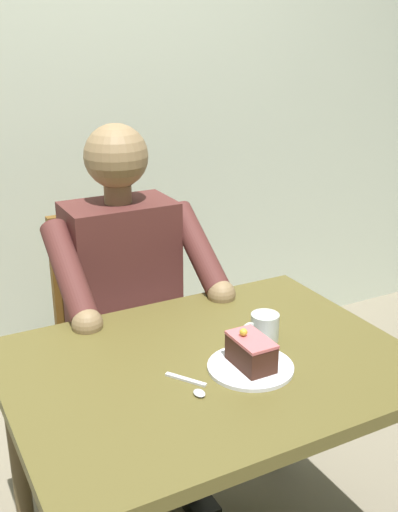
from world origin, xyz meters
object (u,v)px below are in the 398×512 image
at_px(chair, 115,324).
at_px(coffee_cup, 264,327).
at_px(cake_slice, 251,352).
at_px(dessert_spoon, 193,387).
at_px(dining_table, 210,390).
at_px(seated_person, 131,305).

relative_size(chair, coffee_cup, 8.07).
height_order(chair, cake_slice, chair).
height_order(cake_slice, coffee_cup, cake_slice).
bearing_deg(dessert_spoon, coffee_cup, -156.93).
distance_m(dining_table, chair, 0.73).
distance_m(cake_slice, dessert_spoon, 0.17).
xyz_separation_m(dining_table, chair, (0.00, -0.72, -0.13)).
bearing_deg(seated_person, dining_table, 90.00).
height_order(seated_person, coffee_cup, seated_person).
relative_size(cake_slice, dessert_spoon, 0.95).
xyz_separation_m(chair, cake_slice, (-0.07, 0.80, 0.27)).
relative_size(dining_table, seated_person, 0.82).
bearing_deg(cake_slice, coffee_cup, -135.87).
xyz_separation_m(cake_slice, coffee_cup, (-0.11, -0.11, -0.01)).
distance_m(cake_slice, coffee_cup, 0.16).
bearing_deg(dessert_spoon, chair, -96.87).
xyz_separation_m(dining_table, coffee_cup, (-0.18, -0.03, 0.13)).
height_order(dining_table, coffee_cup, coffee_cup).
bearing_deg(coffee_cup, seated_person, -70.78).
relative_size(dining_table, coffee_cup, 9.13).
bearing_deg(cake_slice, dessert_spoon, 3.59).
bearing_deg(coffee_cup, cake_slice, 44.13).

